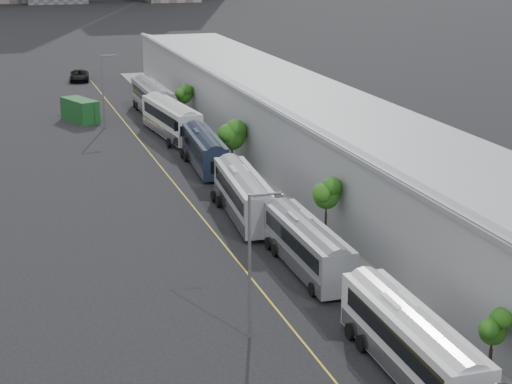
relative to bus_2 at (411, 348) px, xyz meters
name	(u,v)px	position (x,y,z in m)	size (l,w,h in m)	color
sidewalk	(359,233)	(6.60, 21.03, -1.48)	(10.00, 170.00, 0.12)	gray
lane_line	(227,248)	(-3.90, 21.03, -1.53)	(0.12, 160.00, 0.02)	gold
depot	(408,185)	(10.60, 21.03, 1.97)	(12.45, 160.40, 7.20)	gray
bus_2	(411,348)	(0.00, 0.00, 0.00)	(2.81, 12.56, 3.66)	silver
bus_3	(306,249)	(0.11, 15.33, -0.07)	(2.70, 12.00, 3.50)	slate
bus_4	(244,199)	(-0.63, 27.45, 0.05)	(3.64, 13.07, 3.77)	#999CA2
bus_5	(205,153)	(0.12, 43.39, -0.04)	(3.26, 12.32, 3.56)	#151D30
bus_6	(171,122)	(-0.10, 57.77, 0.18)	(4.10, 14.16, 4.08)	silver
bus_7	(152,101)	(0.30, 71.15, 0.17)	(3.08, 13.94, 4.06)	gray
tree_1	(493,329)	(3.70, -1.58, 1.30)	(1.40, 1.40, 3.60)	black
tree_2	(326,193)	(3.44, 20.10, 2.28)	(1.92, 1.92, 4.81)	black
tree_3	(232,133)	(3.07, 43.94, 1.71)	(2.67, 2.67, 4.60)	black
tree_4	(184,94)	(3.46, 66.71, 1.71)	(1.89, 1.89, 4.22)	black
street_lamp_near	(253,256)	(-6.37, 6.67, 3.38)	(2.04, 0.22, 8.48)	#59595E
street_lamp_far	(104,86)	(-6.51, 64.86, 3.48)	(2.04, 0.22, 8.67)	#59595E
shipping_container	(80,110)	(-8.98, 69.74, -0.16)	(2.37, 5.85, 2.76)	#15471D
suv	(79,76)	(-5.65, 100.94, -0.68)	(2.86, 6.20, 1.72)	black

